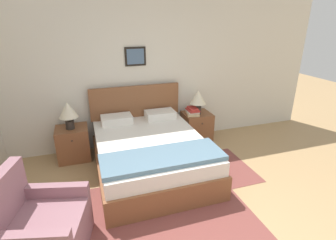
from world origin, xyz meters
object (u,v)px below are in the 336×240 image
Objects in this scene: armchair at (40,230)px; nightstand_by_door at (197,127)px; bed at (150,153)px; table_lamp_by_door at (198,98)px; table_lamp_near_window at (68,111)px; nightstand_near_window at (73,143)px.

armchair is 3.25m from nightstand_by_door.
table_lamp_by_door is at bearing 34.09° from bed.
nightstand_by_door is at bearing 0.54° from table_lamp_near_window.
bed is 1.86m from armchair.
bed is at bearing -145.91° from table_lamp_by_door.
nightstand_by_door is 0.58m from table_lamp_by_door.
table_lamp_near_window is at bearing -110.15° from nightstand_near_window.
nightstand_near_window and nightstand_by_door have the same top height.
nightstand_by_door is (2.59, 1.96, -0.02)m from armchair.
bed is 3.66× the size of nightstand_by_door.
table_lamp_near_window is (-0.01, -0.02, 0.58)m from nightstand_near_window.
nightstand_near_window is at bearing 179.46° from table_lamp_by_door.
bed reaches higher than table_lamp_near_window.
nightstand_near_window is 1.00× the size of nightstand_by_door.
table_lamp_by_door is (2.28, 0.00, 0.00)m from table_lamp_near_window.
nightstand_by_door is 1.24× the size of table_lamp_near_window.
nightstand_by_door is (2.28, 0.00, 0.00)m from nightstand_near_window.
table_lamp_by_door is (1.13, 0.77, 0.56)m from bed.
bed is at bearing 143.89° from armchair.
table_lamp_by_door reaches higher than armchair.
nightstand_by_door is (1.14, 0.79, -0.03)m from bed.
table_lamp_by_door is (2.27, -0.02, 0.58)m from nightstand_near_window.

